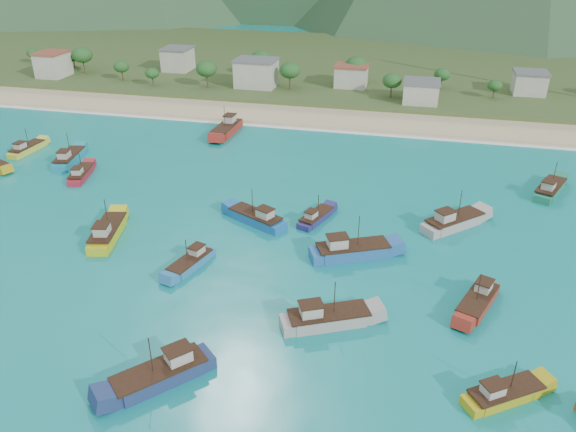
% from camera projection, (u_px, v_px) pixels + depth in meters
% --- Properties ---
extents(ground, '(600.00, 600.00, 0.00)m').
position_uv_depth(ground, '(272.00, 298.00, 74.61)').
color(ground, '#0C7589').
rests_on(ground, ground).
extents(beach, '(400.00, 18.00, 1.20)m').
position_uv_depth(beach, '(350.00, 120.00, 142.84)').
color(beach, beige).
rests_on(beach, ground).
extents(land, '(400.00, 110.00, 2.40)m').
position_uv_depth(land, '(373.00, 67.00, 195.52)').
color(land, '#385123').
rests_on(land, ground).
extents(surf_line, '(400.00, 2.50, 0.08)m').
position_uv_depth(surf_line, '(345.00, 132.00, 134.64)').
color(surf_line, white).
rests_on(surf_line, ground).
extents(village, '(218.61, 31.70, 7.51)m').
position_uv_depth(village, '(369.00, 79.00, 160.77)').
color(village, beige).
rests_on(village, ground).
extents(vegetation, '(273.66, 25.61, 8.62)m').
position_uv_depth(vegetation, '(357.00, 76.00, 162.14)').
color(vegetation, '#235623').
rests_on(vegetation, ground).
extents(boat_1, '(12.47, 8.34, 7.15)m').
position_uv_depth(boat_1, '(351.00, 251.00, 83.61)').
color(boat_1, '#255FA7').
rests_on(boat_1, ground).
extents(boat_3, '(5.11, 11.25, 6.41)m').
position_uv_depth(boat_3, '(69.00, 159.00, 117.09)').
color(boat_3, teal).
rests_on(boat_3, ground).
extents(boat_5, '(11.57, 7.86, 6.64)m').
position_uv_depth(boat_5, '(327.00, 319.00, 69.39)').
color(boat_5, '#A49A95').
rests_on(boat_5, ground).
extents(boat_6, '(9.01, 7.29, 5.36)m').
position_uv_depth(boat_6, '(504.00, 395.00, 58.49)').
color(boat_6, '#B4A414').
rests_on(boat_6, ground).
extents(boat_10, '(10.71, 10.56, 6.86)m').
position_uv_depth(boat_10, '(453.00, 222.00, 91.79)').
color(boat_10, '#A59E95').
rests_on(boat_10, ground).
extents(boat_12, '(3.44, 9.63, 5.59)m').
position_uv_depth(boat_12, '(27.00, 149.00, 122.33)').
color(boat_12, yellow).
rests_on(boat_12, ground).
extents(boat_14, '(6.35, 10.14, 5.78)m').
position_uv_depth(boat_14, '(478.00, 302.00, 72.74)').
color(boat_14, maroon).
rests_on(boat_14, ground).
extents(boat_15, '(5.80, 11.85, 6.73)m').
position_uv_depth(boat_15, '(108.00, 233.00, 88.72)').
color(boat_15, gold).
rests_on(boat_15, ground).
extents(boat_17, '(4.16, 12.71, 7.44)m').
position_uv_depth(boat_17, '(227.00, 129.00, 133.17)').
color(boat_17, '#A2271F').
rests_on(boat_17, ground).
extents(boat_20, '(7.35, 11.16, 6.39)m').
position_uv_depth(boat_20, '(550.00, 190.00, 103.29)').
color(boat_20, '#1B7757').
rests_on(boat_20, ground).
extents(boat_21, '(4.71, 9.50, 5.39)m').
position_uv_depth(boat_21, '(81.00, 174.00, 110.12)').
color(boat_21, '#A71F30').
rests_on(boat_21, ground).
extents(boat_23, '(10.21, 10.69, 6.75)m').
position_uv_depth(boat_23, '(162.00, 375.00, 60.74)').
color(boat_23, navy).
rests_on(boat_23, ground).
extents(boat_25, '(11.01, 7.73, 6.35)m').
position_uv_depth(boat_25, '(256.00, 219.00, 93.21)').
color(boat_25, '#1A60AA').
rests_on(boat_25, ground).
extents(boat_26, '(4.92, 9.12, 5.17)m').
position_uv_depth(boat_26, '(191.00, 263.00, 81.33)').
color(boat_26, teal).
rests_on(boat_26, ground).
extents(boat_27, '(5.23, 8.70, 4.94)m').
position_uv_depth(boat_27, '(316.00, 218.00, 93.95)').
color(boat_27, navy).
rests_on(boat_27, ground).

